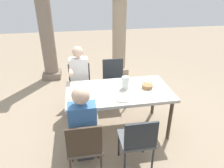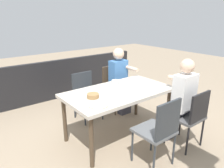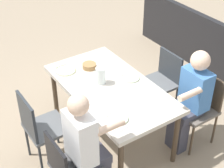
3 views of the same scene
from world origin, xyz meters
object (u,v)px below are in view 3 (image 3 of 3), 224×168
object	(u,v)px
chair_west_south	(200,104)
chair_mid_north	(40,125)
chair_mid_south	(162,79)
water_pitcher	(101,76)
diner_man_white	(87,145)
plate_2	(66,71)
dining_table	(110,91)
plate_1	(131,78)
bread_basket	(89,66)
chair_west_north	(70,166)
diner_woman_green	(191,98)
plate_0	(118,119)

from	to	relation	value
chair_west_south	chair_mid_north	world-z (taller)	chair_mid_north
chair_mid_south	water_pitcher	distance (m)	1.00
diner_man_white	plate_2	distance (m)	1.25
dining_table	plate_2	distance (m)	0.64
plate_1	chair_mid_north	bearing A→B (deg)	86.18
dining_table	chair_mid_south	world-z (taller)	chair_mid_south
plate_2	bread_basket	world-z (taller)	bread_basket
chair_mid_south	plate_2	distance (m)	1.29
plate_2	dining_table	bearing A→B (deg)	-153.83
chair_west_north	plate_1	xyz separation A→B (m)	(0.61, -1.16, 0.26)
chair_mid_north	diner_man_white	size ratio (longest dim) A/B	0.72
chair_west_north	bread_basket	distance (m)	1.42
diner_man_white	water_pitcher	xyz separation A→B (m)	(0.73, -0.62, 0.17)
diner_woman_green	bread_basket	bearing A→B (deg)	32.68
chair_mid_south	water_pitcher	size ratio (longest dim) A/B	4.27
plate_2	chair_west_north	bearing A→B (deg)	153.35
chair_mid_north	bread_basket	size ratio (longest dim) A/B	5.58
chair_mid_north	plate_1	bearing A→B (deg)	-93.82
chair_west_south	diner_woman_green	bearing A→B (deg)	90.94
chair_mid_south	bread_basket	distance (m)	1.01
chair_west_north	plate_1	bearing A→B (deg)	-62.43
dining_table	diner_man_white	world-z (taller)	diner_man_white
diner_man_white	plate_0	world-z (taller)	diner_man_white
chair_mid_north	water_pitcher	bearing A→B (deg)	-87.14
dining_table	plate_2	xyz separation A→B (m)	(0.57, 0.28, 0.08)
dining_table	chair_west_north	world-z (taller)	chair_west_north
chair_west_south	diner_man_white	xyz separation A→B (m)	(-0.00, 1.55, 0.18)
chair_west_south	water_pitcher	distance (m)	1.23
diner_man_white	chair_mid_north	bearing A→B (deg)	16.55
chair_west_south	plate_0	bearing A→B (deg)	86.33
chair_mid_south	plate_0	world-z (taller)	chair_mid_south
diner_woman_green	water_pitcher	world-z (taller)	diner_woman_green
diner_woman_green	plate_1	distance (m)	0.74
water_pitcher	bread_basket	world-z (taller)	water_pitcher
chair_west_south	bread_basket	world-z (taller)	chair_west_south
chair_mid_north	plate_0	bearing A→B (deg)	-134.91
chair_west_south	plate_0	distance (m)	1.17
chair_west_south	diner_woman_green	world-z (taller)	diner_woman_green
chair_west_south	chair_west_north	bearing A→B (deg)	90.00
diner_man_white	water_pitcher	bearing A→B (deg)	-40.34
chair_mid_south	plate_1	size ratio (longest dim) A/B	3.98
chair_west_north	chair_mid_south	xyz separation A→B (m)	(0.68, -1.75, -0.01)
diner_man_white	bread_basket	world-z (taller)	diner_man_white
diner_woman_green	plate_1	world-z (taller)	diner_woman_green
chair_mid_south	diner_man_white	distance (m)	1.70
dining_table	plate_0	bearing A→B (deg)	153.49
chair_mid_south	bread_basket	size ratio (longest dim) A/B	5.09
dining_table	chair_west_north	bearing A→B (deg)	124.79
chair_west_north	plate_2	size ratio (longest dim) A/B	3.54
chair_mid_south	chair_mid_north	bearing A→B (deg)	90.00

